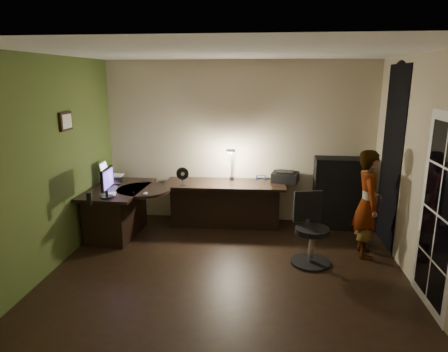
# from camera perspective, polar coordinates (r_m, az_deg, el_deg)

# --- Properties ---
(floor) EXTENTS (4.50, 4.00, 0.01)m
(floor) POSITION_cam_1_polar(r_m,az_deg,el_deg) (5.27, 0.43, -13.53)
(floor) COLOR black
(floor) RESTS_ON ground
(ceiling) EXTENTS (4.50, 4.00, 0.01)m
(ceiling) POSITION_cam_1_polar(r_m,az_deg,el_deg) (4.68, 0.50, 17.37)
(ceiling) COLOR silver
(ceiling) RESTS_ON floor
(wall_back) EXTENTS (4.50, 0.01, 2.70)m
(wall_back) POSITION_cam_1_polar(r_m,az_deg,el_deg) (6.75, 2.13, 4.81)
(wall_back) COLOR #B8AA8A
(wall_back) RESTS_ON floor
(wall_front) EXTENTS (4.50, 0.01, 2.70)m
(wall_front) POSITION_cam_1_polar(r_m,az_deg,el_deg) (2.89, -3.45, -8.00)
(wall_front) COLOR #B8AA8A
(wall_front) RESTS_ON floor
(wall_left) EXTENTS (0.01, 4.00, 2.70)m
(wall_left) POSITION_cam_1_polar(r_m,az_deg,el_deg) (5.49, -23.69, 1.46)
(wall_left) COLOR #B8AA8A
(wall_left) RESTS_ON floor
(wall_right) EXTENTS (0.01, 4.00, 2.70)m
(wall_right) POSITION_cam_1_polar(r_m,az_deg,el_deg) (5.10, 26.57, 0.27)
(wall_right) COLOR #B8AA8A
(wall_right) RESTS_ON floor
(green_wall_overlay) EXTENTS (0.00, 4.00, 2.70)m
(green_wall_overlay) POSITION_cam_1_polar(r_m,az_deg,el_deg) (5.48, -23.55, 1.46)
(green_wall_overlay) COLOR #445923
(green_wall_overlay) RESTS_ON floor
(arched_doorway) EXTENTS (0.01, 0.90, 2.60)m
(arched_doorway) POSITION_cam_1_polar(r_m,az_deg,el_deg) (6.17, 22.78, 2.36)
(arched_doorway) COLOR black
(arched_doorway) RESTS_ON floor
(french_door) EXTENTS (0.02, 0.92, 2.10)m
(french_door) POSITION_cam_1_polar(r_m,az_deg,el_deg) (4.68, 28.23, -4.89)
(french_door) COLOR white
(french_door) RESTS_ON floor
(framed_picture) EXTENTS (0.04, 0.30, 0.25)m
(framed_picture) POSITION_cam_1_polar(r_m,az_deg,el_deg) (5.78, -21.70, 7.27)
(framed_picture) COLOR black
(framed_picture) RESTS_ON wall_left
(desk_left) EXTENTS (0.87, 1.36, 0.76)m
(desk_left) POSITION_cam_1_polar(r_m,az_deg,el_deg) (6.46, -14.73, -4.94)
(desk_left) COLOR black
(desk_left) RESTS_ON floor
(desk_right) EXTENTS (1.98, 0.74, 0.74)m
(desk_right) POSITION_cam_1_polar(r_m,az_deg,el_deg) (6.64, 0.14, -4.07)
(desk_right) COLOR black
(desk_right) RESTS_ON floor
(cabinet) EXTENTS (0.78, 0.40, 1.16)m
(cabinet) POSITION_cam_1_polar(r_m,az_deg,el_deg) (6.78, 15.94, -2.36)
(cabinet) COLOR black
(cabinet) RESTS_ON floor
(laptop_stand) EXTENTS (0.33, 0.31, 0.11)m
(laptop_stand) POSITION_cam_1_polar(r_m,az_deg,el_deg) (6.64, -15.51, -0.48)
(laptop_stand) COLOR silver
(laptop_stand) RESTS_ON desk_left
(laptop) EXTENTS (0.33, 0.31, 0.22)m
(laptop) POSITION_cam_1_polar(r_m,az_deg,el_deg) (6.60, -15.60, 0.95)
(laptop) COLOR silver
(laptop) RESTS_ON laptop_stand
(monitor) EXTENTS (0.13, 0.46, 0.30)m
(monitor) POSITION_cam_1_polar(r_m,az_deg,el_deg) (5.85, -16.47, -1.50)
(monitor) COLOR black
(monitor) RESTS_ON desk_left
(mouse) EXTENTS (0.09, 0.11, 0.04)m
(mouse) POSITION_cam_1_polar(r_m,az_deg,el_deg) (5.88, -11.18, -2.46)
(mouse) COLOR silver
(mouse) RESTS_ON desk_left
(phone) EXTENTS (0.07, 0.14, 0.01)m
(phone) POSITION_cam_1_polar(r_m,az_deg,el_deg) (6.60, -11.41, -0.79)
(phone) COLOR black
(phone) RESTS_ON desk_left
(pen) EXTENTS (0.06, 0.13, 0.01)m
(pen) POSITION_cam_1_polar(r_m,az_deg,el_deg) (6.00, -12.78, -2.33)
(pen) COLOR black
(pen) RESTS_ON desk_left
(speaker) EXTENTS (0.07, 0.07, 0.18)m
(speaker) POSITION_cam_1_polar(r_m,az_deg,el_deg) (5.57, -18.71, -3.12)
(speaker) COLOR black
(speaker) RESTS_ON desk_left
(notepad) EXTENTS (0.20, 0.24, 0.01)m
(notepad) POSITION_cam_1_polar(r_m,az_deg,el_deg) (6.01, -15.88, -2.51)
(notepad) COLOR silver
(notepad) RESTS_ON desk_left
(desk_fan) EXTENTS (0.22, 0.16, 0.30)m
(desk_fan) POSITION_cam_1_polar(r_m,az_deg,el_deg) (6.39, -5.93, -0.08)
(desk_fan) COLOR black
(desk_fan) RESTS_ON desk_right
(headphones) EXTENTS (0.19, 0.08, 0.09)m
(headphones) POSITION_cam_1_polar(r_m,az_deg,el_deg) (6.79, 5.31, -0.15)
(headphones) COLOR navy
(headphones) RESTS_ON desk_right
(printer) EXTENTS (0.48, 0.41, 0.18)m
(printer) POSITION_cam_1_polar(r_m,az_deg,el_deg) (6.66, 8.73, -0.12)
(printer) COLOR black
(printer) RESTS_ON desk_right
(desk_lamp) EXTENTS (0.23, 0.30, 0.59)m
(desk_lamp) POSITION_cam_1_polar(r_m,az_deg,el_deg) (6.65, 1.12, 1.83)
(desk_lamp) COLOR black
(desk_lamp) RESTS_ON desk_right
(office_chair) EXTENTS (0.64, 0.64, 0.95)m
(office_chair) POSITION_cam_1_polar(r_m,az_deg,el_deg) (5.41, 12.47, -7.56)
(office_chair) COLOR black
(office_chair) RESTS_ON floor
(person) EXTENTS (0.36, 0.54, 1.49)m
(person) POSITION_cam_1_polar(r_m,az_deg,el_deg) (5.79, 19.84, -3.76)
(person) COLOR #D8A88C
(person) RESTS_ON floor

